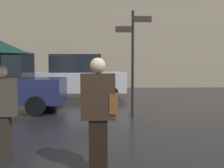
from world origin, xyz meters
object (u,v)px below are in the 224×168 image
(pedestrian_with_umbrella, at_px, (0,67))
(pedestrian_with_bag, at_px, (99,109))
(parked_car_right, at_px, (80,77))
(street_signpost, at_px, (133,53))

(pedestrian_with_umbrella, bearing_deg, pedestrian_with_bag, -5.41)
(pedestrian_with_bag, distance_m, parked_car_right, 8.36)
(pedestrian_with_bag, height_order, parked_car_right, parked_car_right)
(pedestrian_with_umbrella, relative_size, parked_car_right, 0.48)
(pedestrian_with_umbrella, xyz_separation_m, street_signpost, (2.53, 3.54, 0.38))
(pedestrian_with_umbrella, distance_m, street_signpost, 4.37)
(pedestrian_with_bag, bearing_deg, parked_car_right, -121.82)
(street_signpost, bearing_deg, pedestrian_with_umbrella, -125.63)
(pedestrian_with_bag, xyz_separation_m, parked_car_right, (-1.01, 8.30, 0.08))
(parked_car_right, distance_m, street_signpost, 4.74)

